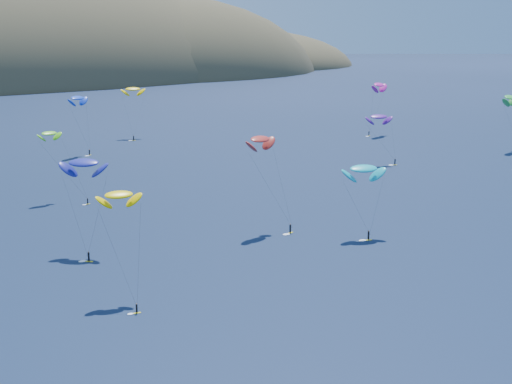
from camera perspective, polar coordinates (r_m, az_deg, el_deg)
name	(u,v)px	position (r m, az deg, el deg)	size (l,w,h in m)	color
kitesurfer_2	(119,195)	(121.49, -10.92, -0.24)	(7.84, 12.42, 19.47)	yellow
kitesurfer_3	(49,134)	(192.52, -16.21, 4.52)	(9.75, 13.21, 19.21)	yellow
kitesurfer_4	(77,98)	(256.38, -14.09, 7.30)	(10.03, 9.37, 22.28)	yellow
kitesurfer_5	(364,169)	(156.01, 8.61, 1.86)	(10.49, 8.77, 17.31)	yellow
kitesurfer_6	(379,117)	(236.63, 9.80, 5.95)	(9.64, 10.07, 17.77)	yellow
kitesurfer_8	(379,85)	(298.35, 9.82, 8.45)	(13.56, 8.68, 23.24)	yellow
kitesurfer_9	(260,139)	(158.08, 0.34, 4.24)	(9.54, 11.46, 22.72)	yellow
kitesurfer_10	(84,163)	(147.31, -13.63, 2.28)	(10.32, 13.77, 20.73)	yellow
kitesurfer_11	(133,89)	(291.90, -9.82, 8.12)	(10.21, 13.13, 21.71)	yellow
kitesurfer_13	(510,97)	(274.23, 19.65, 7.14)	(11.72, 10.05, 21.88)	yellow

